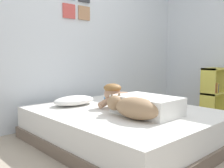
# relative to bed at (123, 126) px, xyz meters

# --- Properties ---
(ground_plane) EXTENTS (12.79, 12.79, 0.00)m
(ground_plane) POSITION_rel_bed_xyz_m (0.17, -0.57, -0.17)
(ground_plane) COLOR tan
(back_wall) EXTENTS (4.40, 0.12, 2.50)m
(back_wall) POSITION_rel_bed_xyz_m (0.17, 1.16, 1.08)
(back_wall) COLOR silver
(back_wall) RESTS_ON ground
(bed) EXTENTS (1.60, 1.95, 0.35)m
(bed) POSITION_rel_bed_xyz_m (0.00, 0.00, 0.00)
(bed) COLOR #726051
(bed) RESTS_ON ground
(pillow) EXTENTS (0.52, 0.32, 0.11)m
(pillow) POSITION_rel_bed_xyz_m (-0.24, 0.58, 0.23)
(pillow) COLOR white
(pillow) RESTS_ON bed
(person_lying) EXTENTS (0.43, 0.92, 0.27)m
(person_lying) POSITION_rel_bed_xyz_m (0.02, -0.17, 0.29)
(person_lying) COLOR white
(person_lying) RESTS_ON bed
(dog) EXTENTS (0.26, 0.57, 0.21)m
(dog) POSITION_rel_bed_xyz_m (-0.21, -0.33, 0.28)
(dog) COLOR #9E7A56
(dog) RESTS_ON bed
(coffee_cup) EXTENTS (0.12, 0.09, 0.07)m
(coffee_cup) POSITION_rel_bed_xyz_m (0.15, 0.42, 0.22)
(coffee_cup) COLOR teal
(coffee_cup) RESTS_ON bed
(cell_phone) EXTENTS (0.07, 0.14, 0.01)m
(cell_phone) POSITION_rel_bed_xyz_m (0.16, -0.38, 0.18)
(cell_phone) COLOR black
(cell_phone) RESTS_ON bed
(bookshelf) EXTENTS (0.45, 0.24, 0.75)m
(bookshelf) POSITION_rel_bed_xyz_m (2.05, -0.03, 0.21)
(bookshelf) COLOR #D8CC4C
(bookshelf) RESTS_ON ground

